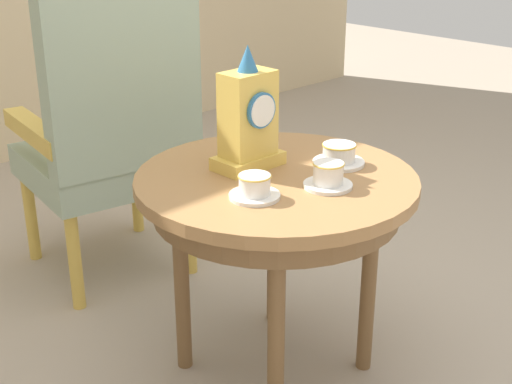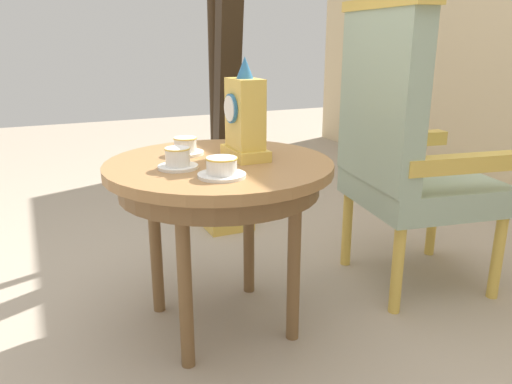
# 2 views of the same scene
# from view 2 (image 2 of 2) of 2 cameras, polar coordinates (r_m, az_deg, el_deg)

# --- Properties ---
(ground_plane) EXTENTS (10.00, 10.00, 0.00)m
(ground_plane) POSITION_cam_2_polar(r_m,az_deg,el_deg) (1.89, -2.25, -15.00)
(ground_plane) COLOR tan
(side_table) EXTENTS (0.76, 0.76, 0.61)m
(side_table) POSITION_cam_2_polar(r_m,az_deg,el_deg) (1.70, -4.13, 1.14)
(side_table) COLOR #9E7042
(side_table) RESTS_ON ground
(teacup_left) EXTENTS (0.13, 0.13, 0.06)m
(teacup_left) POSITION_cam_2_polar(r_m,az_deg,el_deg) (1.80, -7.97, 5.07)
(teacup_left) COLOR white
(teacup_left) RESTS_ON side_table
(teacup_right) EXTENTS (0.13, 0.13, 0.07)m
(teacup_right) POSITION_cam_2_polar(r_m,az_deg,el_deg) (1.60, -8.82, 3.68)
(teacup_right) COLOR white
(teacup_right) RESTS_ON side_table
(teacup_center) EXTENTS (0.14, 0.14, 0.06)m
(teacup_center) POSITION_cam_2_polar(r_m,az_deg,el_deg) (1.49, -3.89, 2.70)
(teacup_center) COLOR white
(teacup_center) RESTS_ON side_table
(mantel_clock) EXTENTS (0.19, 0.11, 0.34)m
(mantel_clock) POSITION_cam_2_polar(r_m,az_deg,el_deg) (1.70, -1.28, 8.28)
(mantel_clock) COLOR gold
(mantel_clock) RESTS_ON side_table
(armchair) EXTENTS (0.62, 0.61, 1.14)m
(armchair) POSITION_cam_2_polar(r_m,az_deg,el_deg) (2.08, 16.30, 4.98)
(armchair) COLOR #9EB299
(armchair) RESTS_ON ground
(harp) EXTENTS (0.40, 0.24, 1.87)m
(harp) POSITION_cam_2_polar(r_m,az_deg,el_deg) (2.64, -3.70, 11.76)
(harp) COLOR gold
(harp) RESTS_ON ground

